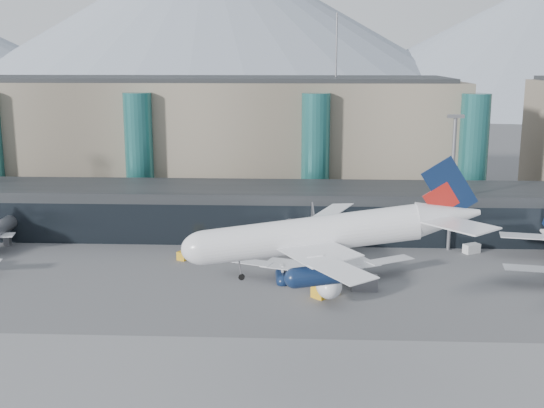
% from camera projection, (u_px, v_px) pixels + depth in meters
% --- Properties ---
extents(ground, '(900.00, 900.00, 0.00)m').
position_uv_depth(ground, '(283.00, 355.00, 84.07)').
color(ground, '#515154').
rests_on(ground, ground).
extents(concourse, '(170.00, 27.00, 10.00)m').
position_uv_depth(concourse, '(291.00, 211.00, 139.32)').
color(concourse, black).
rests_on(concourse, ground).
extents(terminal_main, '(130.00, 30.00, 31.00)m').
position_uv_depth(terminal_main, '(194.00, 140.00, 169.67)').
color(terminal_main, gray).
rests_on(terminal_main, ground).
extents(teal_towers, '(116.40, 19.40, 46.00)m').
position_uv_depth(teal_towers, '(227.00, 155.00, 153.93)').
color(teal_towers, '#256866').
rests_on(teal_towers, ground).
extents(mountain_ridge, '(910.00, 400.00, 110.00)m').
position_uv_depth(mountain_ridge, '(325.00, 40.00, 444.23)').
color(mountain_ridge, gray).
rests_on(mountain_ridge, ground).
extents(lightmast_mid, '(3.00, 1.20, 25.60)m').
position_uv_depth(lightmast_mid, '(452.00, 175.00, 126.45)').
color(lightmast_mid, slate).
rests_on(lightmast_mid, ground).
extents(hero_jet, '(33.00, 34.25, 11.02)m').
position_uv_depth(hero_jet, '(341.00, 223.00, 73.95)').
color(hero_jet, silver).
rests_on(hero_jet, ground).
extents(jet_parked_mid, '(33.90, 33.40, 10.95)m').
position_uv_depth(jet_parked_mid, '(319.00, 250.00, 114.53)').
color(jet_parked_mid, silver).
rests_on(jet_parked_mid, ground).
extents(veh_b, '(2.64, 3.15, 1.56)m').
position_uv_depth(veh_b, '(184.00, 255.00, 123.46)').
color(veh_b, gold).
rests_on(veh_b, ground).
extents(veh_c, '(4.17, 2.26, 2.29)m').
position_uv_depth(veh_c, '(364.00, 283.00, 107.22)').
color(veh_c, '#4E4E53').
rests_on(veh_c, ground).
extents(veh_d, '(3.45, 2.90, 1.74)m').
position_uv_depth(veh_d, '(472.00, 248.00, 127.23)').
color(veh_d, silver).
rests_on(veh_d, ground).
extents(veh_g, '(1.62, 2.34, 1.25)m').
position_uv_depth(veh_g, '(328.00, 265.00, 118.29)').
color(veh_g, silver).
rests_on(veh_g, ground).
extents(veh_h, '(4.63, 4.67, 2.38)m').
position_uv_depth(veh_h, '(326.00, 288.00, 104.56)').
color(veh_h, gold).
rests_on(veh_h, ground).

